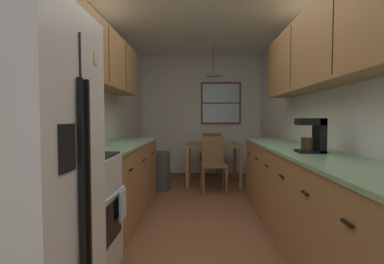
# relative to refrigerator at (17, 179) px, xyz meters

# --- Properties ---
(ground_plane) EXTENTS (12.00, 12.00, 0.00)m
(ground_plane) POSITION_rel_refrigerator_xyz_m (0.96, 2.21, -0.89)
(ground_plane) COLOR brown
(wall_left) EXTENTS (0.10, 9.00, 2.55)m
(wall_left) POSITION_rel_refrigerator_xyz_m (-0.39, 2.21, 0.39)
(wall_left) COLOR silver
(wall_left) RESTS_ON ground
(wall_right) EXTENTS (0.10, 9.00, 2.55)m
(wall_right) POSITION_rel_refrigerator_xyz_m (2.31, 2.21, 0.39)
(wall_right) COLOR silver
(wall_right) RESTS_ON ground
(wall_back) EXTENTS (4.40, 0.10, 2.55)m
(wall_back) POSITION_rel_refrigerator_xyz_m (0.96, 4.86, 0.39)
(wall_back) COLOR silver
(wall_back) RESTS_ON ground
(ceiling_slab) EXTENTS (4.40, 9.00, 0.08)m
(ceiling_slab) POSITION_rel_refrigerator_xyz_m (0.96, 2.21, 1.70)
(ceiling_slab) COLOR white
(refrigerator) EXTENTS (0.71, 0.73, 1.77)m
(refrigerator) POSITION_rel_refrigerator_xyz_m (0.00, 0.00, 0.00)
(refrigerator) COLOR white
(refrigerator) RESTS_ON ground
(stove_range) EXTENTS (0.66, 0.59, 1.10)m
(stove_range) POSITION_rel_refrigerator_xyz_m (-0.03, 0.68, -0.42)
(stove_range) COLOR silver
(stove_range) RESTS_ON ground
(microwave_over_range) EXTENTS (0.39, 0.57, 0.35)m
(microwave_over_range) POSITION_rel_refrigerator_xyz_m (-0.15, 0.68, 0.82)
(microwave_over_range) COLOR silver
(counter_left) EXTENTS (0.64, 2.01, 0.90)m
(counter_left) POSITION_rel_refrigerator_xyz_m (-0.04, 1.98, -0.44)
(counter_left) COLOR olive
(counter_left) RESTS_ON ground
(upper_cabinets_left) EXTENTS (0.33, 2.09, 0.64)m
(upper_cabinets_left) POSITION_rel_refrigerator_xyz_m (-0.18, 1.93, 0.99)
(upper_cabinets_left) COLOR olive
(counter_right) EXTENTS (0.64, 3.35, 0.90)m
(counter_right) POSITION_rel_refrigerator_xyz_m (1.96, 1.31, -0.44)
(counter_right) COLOR olive
(counter_right) RESTS_ON ground
(upper_cabinets_right) EXTENTS (0.33, 3.03, 0.75)m
(upper_cabinets_right) POSITION_rel_refrigerator_xyz_m (2.10, 1.26, 0.99)
(upper_cabinets_right) COLOR olive
(dining_table) EXTENTS (0.98, 0.89, 0.73)m
(dining_table) POSITION_rel_refrigerator_xyz_m (1.19, 3.89, -0.26)
(dining_table) COLOR olive
(dining_table) RESTS_ON ground
(dining_chair_near) EXTENTS (0.43, 0.43, 0.90)m
(dining_chair_near) POSITION_rel_refrigerator_xyz_m (1.16, 3.23, -0.39)
(dining_chair_near) COLOR brown
(dining_chair_near) RESTS_ON ground
(dining_chair_far) EXTENTS (0.44, 0.44, 0.90)m
(dining_chair_far) POSITION_rel_refrigerator_xyz_m (1.17, 4.54, -0.39)
(dining_chair_far) COLOR brown
(dining_chair_far) RESTS_ON ground
(pendant_light) EXTENTS (0.30, 0.30, 0.57)m
(pendant_light) POSITION_rel_refrigerator_xyz_m (1.19, 3.89, 1.14)
(pendant_light) COLOR black
(back_window) EXTENTS (0.87, 0.05, 0.91)m
(back_window) POSITION_rel_refrigerator_xyz_m (1.39, 4.79, 0.65)
(back_window) COLOR brown
(trash_bin) EXTENTS (0.36, 0.36, 0.64)m
(trash_bin) POSITION_rel_refrigerator_xyz_m (0.26, 3.35, -0.57)
(trash_bin) COLOR #3F3F42
(trash_bin) RESTS_ON ground
(storage_canister) EXTENTS (0.13, 0.13, 0.21)m
(storage_canister) POSITION_rel_refrigerator_xyz_m (-0.04, 1.11, 0.12)
(storage_canister) COLOR #D84C19
(storage_canister) RESTS_ON counter_left
(dish_towel) EXTENTS (0.02, 0.16, 0.24)m
(dish_towel) POSITION_rel_refrigerator_xyz_m (0.32, 0.83, -0.39)
(dish_towel) COLOR silver
(coffee_maker) EXTENTS (0.22, 0.18, 0.30)m
(coffee_maker) POSITION_rel_refrigerator_xyz_m (1.94, 1.08, 0.17)
(coffee_maker) COLOR black
(coffee_maker) RESTS_ON counter_right
(table_serving_bowl) EXTENTS (0.17, 0.17, 0.06)m
(table_serving_bowl) POSITION_rel_refrigerator_xyz_m (1.30, 3.98, -0.13)
(table_serving_bowl) COLOR silver
(table_serving_bowl) RESTS_ON dining_table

